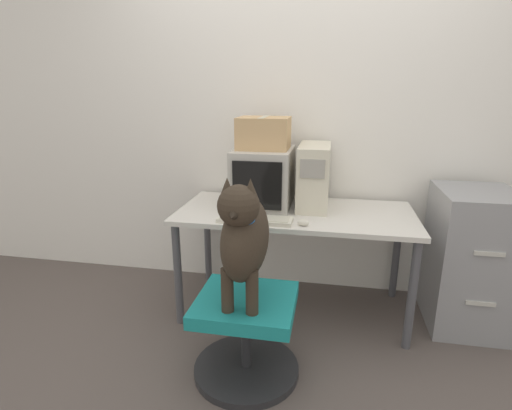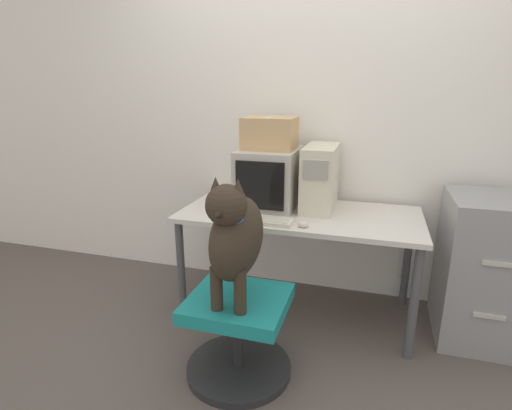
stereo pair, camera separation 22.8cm
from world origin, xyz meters
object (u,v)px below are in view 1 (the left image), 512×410
Objects in this scene: pc_tower at (314,176)px; office_chair at (246,333)px; cardboard_box at (264,133)px; crt_monitor at (263,178)px; keyboard at (255,219)px; dog at (244,235)px; filing_cabinet at (469,259)px.

office_chair is at bearing -108.94° from pc_tower.
cardboard_box is (-0.33, -0.04, 0.28)m from pc_tower.
crt_monitor is 1.44× the size of cardboard_box.
keyboard is 0.79× the size of office_chair.
keyboard is at bearing 94.64° from dog.
crt_monitor is 1.02m from office_chair.
crt_monitor is 0.29m from cardboard_box.
filing_cabinet is 1.51m from cardboard_box.
crt_monitor is 0.72× the size of dog.
dog reaches higher than filing_cabinet.
filing_cabinet is at bearing 30.98° from dog.
filing_cabinet is at bearing -1.73° from cardboard_box.
cardboard_box is at bearing 91.70° from keyboard.
dog is at bearing -149.02° from filing_cabinet.
crt_monitor reaches higher than filing_cabinet.
office_chair is (-0.28, -0.82, -0.67)m from pc_tower.
crt_monitor is at bearing 178.44° from filing_cabinet.
dog is (0.00, -0.02, 0.55)m from office_chair.
pc_tower is 1.09m from office_chair.
cardboard_box reaches higher than dog.
crt_monitor reaches higher than office_chair.
pc_tower is 0.51× the size of filing_cabinet.
filing_cabinet is (1.27, 0.76, -0.35)m from dog.
office_chair is 0.86× the size of dog.
pc_tower is 1.10m from filing_cabinet.
pc_tower is 1.01× the size of keyboard.
keyboard is (-0.32, -0.39, -0.19)m from pc_tower.
pc_tower is 0.89m from dog.
cardboard_box is at bearing -173.79° from pc_tower.
pc_tower reaches higher than office_chair.
office_chair is at bearing -149.67° from filing_cabinet.
pc_tower is at bearing 6.88° from crt_monitor.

